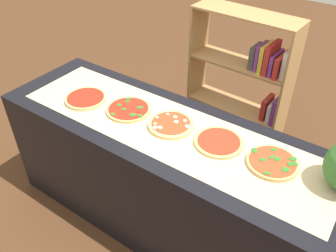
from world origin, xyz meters
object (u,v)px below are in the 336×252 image
at_px(pizza_plain_0, 86,99).
at_px(pizza_plain_3, 219,142).
at_px(pizza_mushroom_2, 171,124).
at_px(pizza_spinach_4, 273,162).
at_px(pizza_spinach_1, 129,109).
at_px(bookshelf, 250,89).

bearing_deg(pizza_plain_0, pizza_plain_3, 6.68).
xyz_separation_m(pizza_mushroom_2, pizza_spinach_4, (0.66, 0.03, -0.00)).
bearing_deg(pizza_spinach_1, pizza_mushroom_2, 3.87).
bearing_deg(pizza_spinach_1, pizza_plain_0, -167.84).
bearing_deg(bookshelf, pizza_plain_3, -76.96).
height_order(pizza_plain_3, bookshelf, bookshelf).
distance_m(pizza_spinach_4, bookshelf, 1.24).
bearing_deg(pizza_spinach_1, bookshelf, 69.87).
relative_size(pizza_plain_0, pizza_spinach_1, 0.95).
height_order(pizza_spinach_4, bookshelf, bookshelf).
xyz_separation_m(pizza_plain_0, pizza_spinach_1, (0.33, 0.07, -0.00)).
bearing_deg(pizza_plain_3, pizza_plain_0, -173.32).
bearing_deg(pizza_mushroom_2, bookshelf, 85.78).
bearing_deg(bookshelf, pizza_spinach_1, -110.13).
relative_size(pizza_spinach_1, pizza_mushroom_2, 1.02).
height_order(pizza_spinach_1, pizza_mushroom_2, pizza_mushroom_2).
xyz_separation_m(pizza_spinach_1, pizza_mushroom_2, (0.33, 0.02, 0.00)).
height_order(pizza_spinach_1, bookshelf, bookshelf).
bearing_deg(pizza_spinach_4, bookshelf, 118.52).
xyz_separation_m(pizza_plain_0, pizza_plain_3, (0.99, 0.12, -0.00)).
relative_size(pizza_mushroom_2, pizza_plain_3, 0.99).
bearing_deg(pizza_plain_0, pizza_spinach_4, 5.39).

